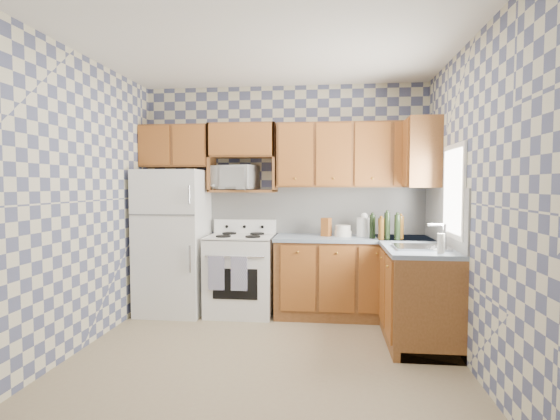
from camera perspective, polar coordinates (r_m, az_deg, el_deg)
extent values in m
plane|color=#8C775A|center=(4.03, -2.00, -18.67)|extent=(3.40, 3.40, 0.00)
cube|color=#4F5678|center=(5.33, 0.48, 1.60)|extent=(3.40, 0.02, 2.70)
cube|color=#4F5678|center=(3.88, 23.67, 0.68)|extent=(0.02, 3.20, 2.70)
cube|color=silver|center=(5.30, 4.78, -0.04)|extent=(2.60, 0.02, 0.56)
cube|color=silver|center=(4.65, 20.59, -0.71)|extent=(0.02, 1.60, 0.56)
cube|color=white|center=(5.32, -13.76, -4.02)|extent=(0.75, 0.70, 1.68)
cube|color=white|center=(5.19, -5.13, -8.49)|extent=(0.76, 0.65, 0.90)
cube|color=silver|center=(5.11, -5.16, -3.49)|extent=(0.76, 0.65, 0.02)
cube|color=white|center=(5.37, -4.57, -2.14)|extent=(0.76, 0.08, 0.17)
cube|color=navy|center=(4.88, -8.33, -8.14)|extent=(0.18, 0.02, 0.38)
cube|color=navy|center=(4.83, -5.37, -8.26)|extent=(0.18, 0.02, 0.38)
cube|color=brown|center=(5.12, 9.46, -8.79)|extent=(1.75, 0.60, 0.88)
cube|color=brown|center=(4.70, 16.92, -9.98)|extent=(0.60, 1.60, 0.88)
cube|color=slate|center=(5.04, 9.51, -3.68)|extent=(1.77, 0.63, 0.04)
cube|color=slate|center=(4.62, 16.95, -4.41)|extent=(0.63, 1.60, 0.04)
cube|color=brown|center=(5.15, 9.53, 7.06)|extent=(1.75, 0.33, 0.74)
cube|color=brown|center=(5.47, -13.40, 8.05)|extent=(0.82, 0.33, 0.50)
cube|color=brown|center=(5.06, 17.76, 7.02)|extent=(0.33, 0.70, 0.74)
cube|color=brown|center=(5.23, -4.83, 2.49)|extent=(0.80, 0.33, 0.03)
imported|color=white|center=(5.25, -6.04, 4.23)|extent=(0.59, 0.47, 0.29)
cube|color=#B7B7BC|center=(4.27, 17.88, -4.70)|extent=(0.48, 0.40, 0.03)
cube|color=silver|center=(4.30, 21.73, 2.29)|extent=(0.02, 0.66, 0.86)
cylinder|color=black|center=(4.85, 13.81, -2.03)|extent=(0.06, 0.06, 0.29)
cylinder|color=black|center=(4.82, 15.06, -2.20)|extent=(0.06, 0.06, 0.27)
cylinder|color=#4F310F|center=(4.91, 15.48, -2.22)|extent=(0.06, 0.06, 0.25)
cylinder|color=#4F310F|center=(4.79, 13.05, -2.43)|extent=(0.06, 0.06, 0.23)
cylinder|color=black|center=(4.89, 11.97, -2.13)|extent=(0.06, 0.06, 0.26)
cube|color=brown|center=(5.03, 6.06, -2.23)|extent=(0.13, 0.13, 0.21)
cylinder|color=white|center=(5.05, 10.93, -2.22)|extent=(0.17, 0.17, 0.21)
cylinder|color=beige|center=(4.01, 20.28, -4.12)|extent=(0.06, 0.06, 0.17)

